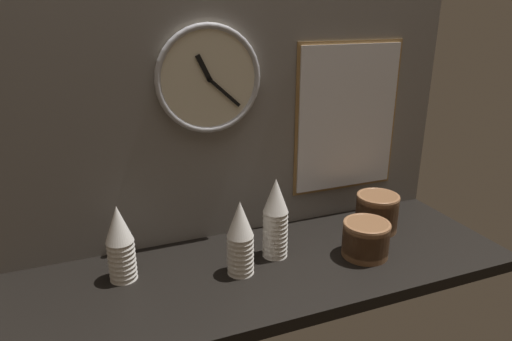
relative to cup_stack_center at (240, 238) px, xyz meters
The scene contains 9 objects.
ground_plane 17.27cm from the cup_stack_center, ahead, with size 160.00×56.00×4.00cm, color black.
wall_tiled_back 50.06cm from the cup_stack_center, 70.47° to the left, with size 160.00×3.00×105.00cm.
cup_stack_center is the anchor object (origin of this frame).
cup_stack_center_right 15.35cm from the cup_stack_center, 21.74° to the left, with size 8.37×8.37×27.37cm.
cup_stack_left 35.80cm from the cup_stack_center, 163.90° to the left, with size 8.37×8.37×24.20cm.
bowl_stack_far_right 57.47cm from the cup_stack_center, ahead, with size 15.60×15.60×13.86cm.
bowl_stack_right 42.87cm from the cup_stack_center, ahead, with size 15.60×15.60×11.93cm.
wall_clock 50.93cm from the cup_stack_center, 92.66° to the left, with size 34.79×2.70×34.79cm.
menu_board 63.95cm from the cup_stack_center, 26.31° to the left, with size 43.13×1.32×56.15cm.
Camera 1 is at (-50.73, -117.91, 78.51)cm, focal length 32.00 mm.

